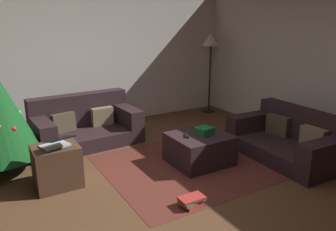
% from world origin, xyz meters
% --- Properties ---
extents(ground_plane, '(6.40, 6.40, 0.00)m').
position_xyz_m(ground_plane, '(0.00, 0.00, 0.00)').
color(ground_plane, brown).
extents(rear_partition, '(6.40, 0.12, 2.60)m').
position_xyz_m(rear_partition, '(0.00, 3.14, 1.30)').
color(rear_partition, silver).
rests_on(rear_partition, ground_plane).
extents(couch_left, '(1.67, 0.99, 0.76)m').
position_xyz_m(couch_left, '(-0.16, 2.25, 0.28)').
color(couch_left, '#2D1E23').
rests_on(couch_left, ground_plane).
extents(couch_right, '(1.02, 1.64, 0.68)m').
position_xyz_m(couch_right, '(2.25, 0.15, 0.26)').
color(couch_right, '#2D1E23').
rests_on(couch_right, ground_plane).
extents(ottoman, '(0.78, 0.71, 0.41)m').
position_xyz_m(ottoman, '(0.96, 0.63, 0.21)').
color(ottoman, '#2D1E23').
rests_on(ottoman, ground_plane).
extents(gift_box, '(0.23, 0.22, 0.11)m').
position_xyz_m(gift_box, '(1.02, 0.61, 0.47)').
color(gift_box, '#19662D').
rests_on(gift_box, ottoman).
extents(tv_remote, '(0.12, 0.16, 0.02)m').
position_xyz_m(tv_remote, '(0.77, 0.67, 0.42)').
color(tv_remote, black).
rests_on(tv_remote, ottoman).
extents(side_table, '(0.52, 0.44, 0.51)m').
position_xyz_m(side_table, '(-0.89, 0.96, 0.25)').
color(side_table, '#4C3323').
rests_on(side_table, ground_plane).
extents(laptop, '(0.38, 0.43, 0.16)m').
position_xyz_m(laptop, '(-0.88, 0.91, 0.56)').
color(laptop, silver).
rests_on(laptop, side_table).
extents(book_stack, '(0.30, 0.20, 0.11)m').
position_xyz_m(book_stack, '(0.23, -0.23, 0.06)').
color(book_stack, '#B7332D').
rests_on(book_stack, ground_plane).
extents(corner_lamp, '(0.36, 0.36, 1.66)m').
position_xyz_m(corner_lamp, '(2.72, 2.71, 1.42)').
color(corner_lamp, black).
rests_on(corner_lamp, ground_plane).
extents(area_rug, '(2.60, 2.00, 0.01)m').
position_xyz_m(area_rug, '(0.96, 0.63, 0.00)').
color(area_rug, '#5F2921').
rests_on(area_rug, ground_plane).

